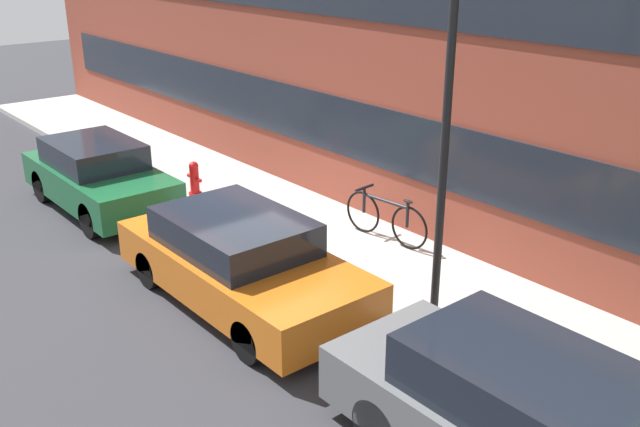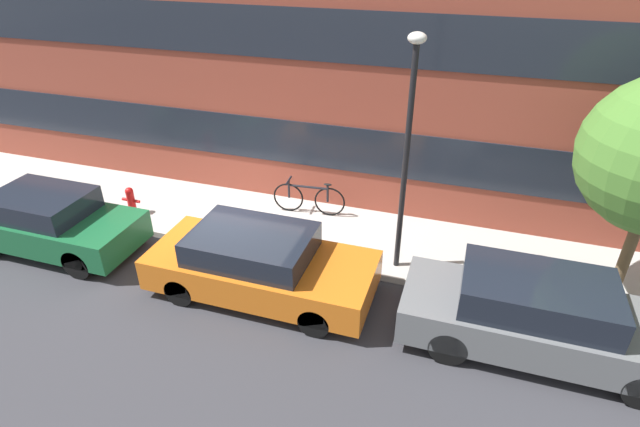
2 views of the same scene
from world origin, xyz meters
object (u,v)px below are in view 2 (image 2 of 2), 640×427
fire_hydrant (131,200)px  lamp_post (408,135)px  parked_car_green (51,222)px  parked_car_orange (260,264)px  parked_car_grey (541,317)px  bicycle (309,198)px

fire_hydrant → lamp_post: (6.55, -0.15, 2.51)m
lamp_post → parked_car_green: bearing=-168.4°
parked_car_orange → parked_car_grey: 5.03m
bicycle → lamp_post: lamp_post is taller
parked_car_green → parked_car_orange: size_ratio=0.89×
parked_car_orange → fire_hydrant: 4.48m
bicycle → parked_car_green: bearing=26.0°
parked_car_orange → fire_hydrant: parked_car_orange is taller
parked_car_orange → lamp_post: 3.68m
parked_car_orange → parked_car_grey: (5.03, 0.00, 0.05)m
parked_car_green → fire_hydrant: parked_car_green is taller
bicycle → parked_car_orange: bearing=85.5°
parked_car_orange → parked_car_grey: bearing=0.0°
fire_hydrant → bicycle: 4.32m
parked_car_grey → lamp_post: (-2.63, 1.51, 2.29)m
parked_car_orange → parked_car_grey: parked_car_grey is taller
parked_car_green → fire_hydrant: bearing=64.3°
bicycle → lamp_post: (2.44, -1.48, 2.44)m
parked_car_grey → lamp_post: bearing=150.2°
fire_hydrant → bicycle: size_ratio=0.39×
parked_car_green → fire_hydrant: size_ratio=5.56×
parked_car_orange → lamp_post: lamp_post is taller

